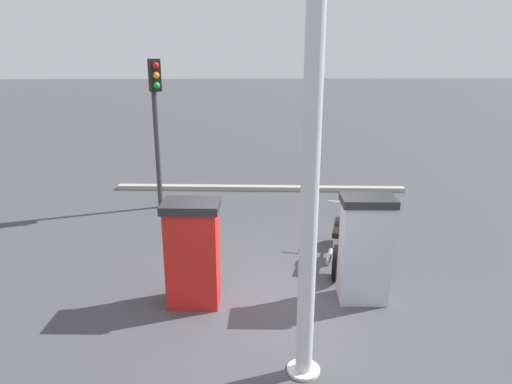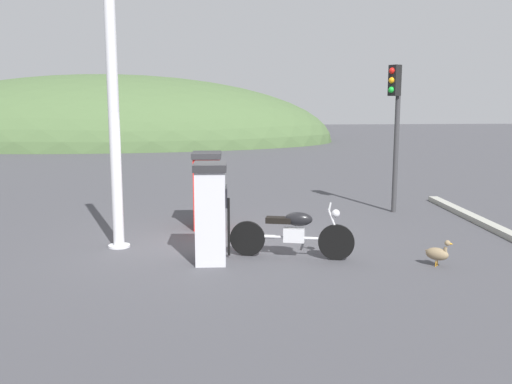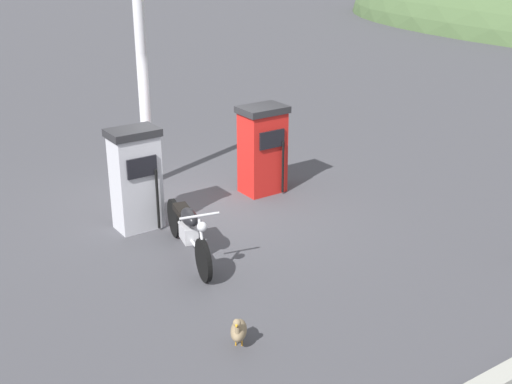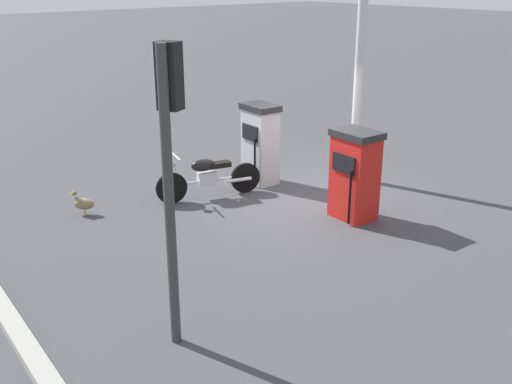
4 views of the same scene
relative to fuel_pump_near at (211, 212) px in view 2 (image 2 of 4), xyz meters
name	(u,v)px [view 2 (image 2 of 4)]	position (x,y,z in m)	size (l,w,h in m)	color
ground_plane	(209,242)	(-0.01, 1.30, -0.85)	(120.00, 120.00, 0.00)	#424247
fuel_pump_near	(211,212)	(0.00, 0.00, 0.00)	(0.63, 0.82, 1.67)	silver
fuel_pump_far	(207,190)	(0.00, 2.59, -0.02)	(0.69, 0.87, 1.63)	red
motorcycle_near_pump	(293,232)	(1.41, 0.07, -0.39)	(2.09, 0.84, 0.95)	black
wandering_duck	(438,253)	(3.67, -0.70, -0.63)	(0.40, 0.39, 0.46)	#847051
roadside_traffic_light	(395,113)	(4.53, 3.79, 1.58)	(0.40, 0.31, 3.54)	#38383A
canopy_support_pole	(114,127)	(-1.69, 1.14, 1.37)	(0.40, 0.40, 4.59)	silver
road_edge_kerb	(502,231)	(5.96, 1.30, -0.79)	(0.82, 7.93, 0.12)	#9E9E93
distant_hill_main	(108,142)	(-6.26, 30.02, -0.85)	(31.46, 18.05, 9.27)	#476038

